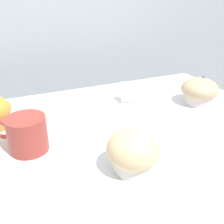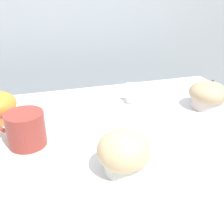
% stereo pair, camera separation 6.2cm
% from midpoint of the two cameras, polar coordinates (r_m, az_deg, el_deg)
% --- Properties ---
extents(wall_back, '(3.20, 0.10, 1.80)m').
position_cam_midpoint_polar(wall_back, '(1.15, -15.80, 9.30)').
color(wall_back, '#A8B2B7').
rests_on(wall_back, ground).
extents(muffin_front_center, '(0.10, 0.10, 0.08)m').
position_cam_midpoint_polar(muffin_front_center, '(0.49, 0.94, -8.80)').
color(muffin_front_center, white).
rests_on(muffin_front_center, display_counter).
extents(muffin_back_left, '(0.11, 0.11, 0.08)m').
position_cam_midpoint_polar(muffin_back_left, '(0.80, 16.39, 4.33)').
color(muffin_back_left, silver).
rests_on(muffin_back_left, display_counter).
extents(coffee_cup, '(0.11, 0.09, 0.08)m').
position_cam_midpoint_polar(coffee_cup, '(0.59, -21.10, -4.38)').
color(coffee_cup, '#99382D').
rests_on(coffee_cup, display_counter).
extents(price_card, '(0.06, 0.05, 0.06)m').
position_cam_midpoint_polar(price_card, '(0.77, 1.49, 4.16)').
color(price_card, white).
rests_on(price_card, display_counter).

